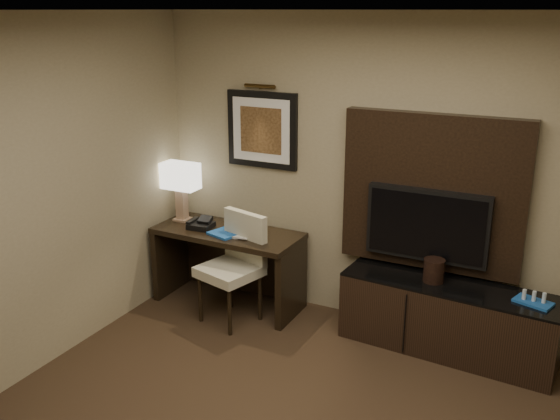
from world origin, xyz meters
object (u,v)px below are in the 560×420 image
Objects in this scene: desk_chair at (229,270)px; ice_bucket at (434,270)px; credenza at (447,318)px; table_lamp at (181,190)px; desk_phone at (201,223)px; tv at (427,225)px; minibar_tray at (534,298)px; desk at (228,267)px.

ice_bucket is (1.72, 0.35, 0.19)m from desk_chair.
table_lamp is (-2.60, 0.02, 0.76)m from credenza.
ice_bucket reaches higher than credenza.
ice_bucket is (2.17, 0.11, -0.11)m from desk_phone.
tv is (-0.25, 0.14, 0.72)m from credenza.
desk_phone is at bearing -179.10° from minibar_tray.
minibar_tray is at bearing 21.76° from desk_chair.
credenza is 1.74× the size of desk_chair.
table_lamp is at bearing 174.38° from desk.
desk_phone is 1.14× the size of ice_bucket.
desk_phone is (-2.06, -0.24, -0.22)m from tv.
ice_bucket is at bearing -179.76° from credenza.
desk is 5.13× the size of minibar_tray.
tv is 2.35m from table_lamp.
desk_phone is (-2.31, -0.10, 0.50)m from credenza.
table_lamp is (-2.35, -0.12, 0.03)m from tv.
ice_bucket is at bearing 3.06° from desk.
desk_phone reaches higher than minibar_tray.
desk_chair reaches higher than credenza.
desk_chair is at bearing -32.95° from desk_phone.
table_lamp reaches higher than desk_phone.
desk_phone is at bearing -21.72° from table_lamp.
table_lamp reaches higher than tv.
desk_chair is 1.00m from table_lamp.
desk_chair is 2.51m from minibar_tray.
minibar_tray is at bearing 1.21° from desk.
desk_chair is 1.60× the size of table_lamp.
credenza is 0.42m from ice_bucket.
table_lamp reaches higher than credenza.
ice_bucket is 0.70× the size of minibar_tray.
credenza is at bearing -3.90° from ice_bucket.
table_lamp is at bearing -176.23° from credenza.
table_lamp reaches higher than minibar_tray.
table_lamp is at bearing 169.16° from desk_chair.
ice_bucket is at bearing -49.70° from tv.
table_lamp is (-0.74, 0.36, 0.56)m from desk_chair.
credenza is 2.78× the size of table_lamp.
desk is 0.80× the size of credenza.
desk_chair reaches higher than ice_bucket.
desk_phone is 2.94m from minibar_tray.
credenza is 1.90m from desk_chair.
desk is 6.41× the size of desk_phone.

